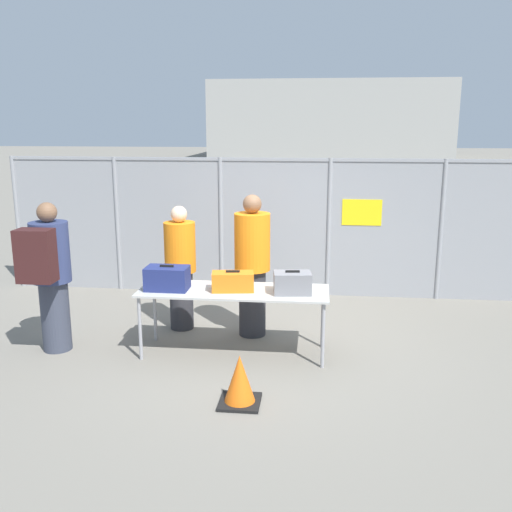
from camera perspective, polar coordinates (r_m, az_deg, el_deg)
ground_plane at (r=6.97m, az=0.29°, el=-9.31°), size 120.00×120.00×0.00m
fence_section at (r=8.91m, az=1.91°, el=3.20°), size 8.52×0.07×2.15m
inspection_table at (r=6.62m, az=-2.25°, el=-3.85°), size 2.20×0.73×0.78m
suitcase_navy at (r=6.66m, az=-8.87°, el=-2.21°), size 0.49×0.31×0.29m
suitcase_orange at (r=6.55m, az=-2.33°, el=-2.56°), size 0.51×0.31×0.24m
suitcase_grey at (r=6.45m, az=3.66°, el=-2.69°), size 0.45×0.32×0.27m
traveler_hooded at (r=7.03m, az=-19.98°, el=-1.50°), size 0.44×0.68×1.78m
security_worker_near at (r=7.16m, az=-0.37°, el=-0.80°), size 0.45×0.45×1.81m
security_worker_far at (r=7.48m, az=-7.56°, el=-1.02°), size 0.41×0.41×1.64m
utility_trailer at (r=11.38m, az=6.02°, el=1.62°), size 3.80×2.25×0.68m
distant_hangar at (r=46.89m, az=7.25°, el=13.26°), size 17.65×10.84×5.73m
traffic_cone at (r=5.63m, az=-1.64°, el=-12.44°), size 0.40×0.40×0.50m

